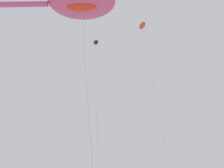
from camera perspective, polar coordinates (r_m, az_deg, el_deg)
big_show_kite at (r=19.65m, az=-6.83°, el=16.64°), size 8.47×6.99×15.75m
small_kite_diamond_red at (r=31.87m, az=6.41°, el=11.77°), size 2.94×1.57×22.06m
small_kite_box_yellow at (r=35.33m, az=-3.37°, el=7.98°), size 0.73×1.88×22.67m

